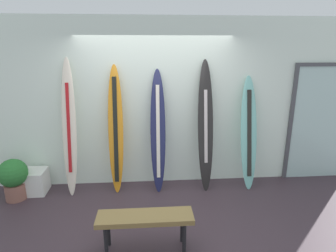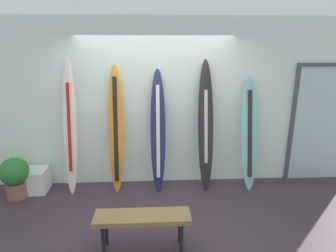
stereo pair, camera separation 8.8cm
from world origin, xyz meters
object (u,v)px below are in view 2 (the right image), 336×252
(surfboard_sunset, at_px, (116,131))
(display_block_left, at_px, (36,180))
(bench, at_px, (142,219))
(glass_door, at_px, (322,122))
(surfboard_seafoam, at_px, (249,135))
(surfboard_charcoal, at_px, (206,127))
(surfboard_navy, at_px, (158,132))
(potted_plant, at_px, (15,176))
(surfboard_ivory, at_px, (70,128))

(surfboard_sunset, bearing_deg, display_block_left, -178.70)
(bench, bearing_deg, display_block_left, 140.83)
(surfboard_sunset, relative_size, glass_door, 1.00)
(surfboard_seafoam, relative_size, bench, 1.69)
(surfboard_charcoal, relative_size, bench, 1.93)
(surfboard_navy, distance_m, bench, 1.63)
(surfboard_charcoal, bearing_deg, surfboard_seafoam, -0.33)
(surfboard_sunset, bearing_deg, bench, -72.97)
(glass_door, bearing_deg, surfboard_seafoam, -170.31)
(surfboard_navy, bearing_deg, display_block_left, -179.37)
(glass_door, bearing_deg, surfboard_charcoal, -173.79)
(surfboard_charcoal, xyz_separation_m, glass_door, (2.09, 0.23, -0.00))
(surfboard_navy, distance_m, potted_plant, 2.35)
(display_block_left, bearing_deg, surfboard_ivory, 0.81)
(surfboard_navy, height_order, surfboard_seafoam, surfboard_navy)
(surfboard_ivory, relative_size, surfboard_navy, 1.09)
(potted_plant, bearing_deg, surfboard_charcoal, 3.77)
(surfboard_ivory, xyz_separation_m, surfboard_sunset, (0.72, 0.02, -0.06))
(surfboard_charcoal, relative_size, display_block_left, 5.49)
(surfboard_sunset, relative_size, surfboard_charcoal, 0.97)
(glass_door, bearing_deg, bench, -150.81)
(surfboard_ivory, distance_m, surfboard_navy, 1.40)
(surfboard_sunset, bearing_deg, surfboard_charcoal, -0.92)
(surfboard_sunset, xyz_separation_m, bench, (0.47, -1.52, -0.62))
(surfboard_charcoal, xyz_separation_m, surfboard_seafoam, (0.73, -0.00, -0.15))
(surfboard_ivory, bearing_deg, surfboard_seafoam, -0.12)
(surfboard_navy, distance_m, surfboard_seafoam, 1.51)
(display_block_left, height_order, glass_door, glass_door)
(surfboard_navy, bearing_deg, glass_door, 4.24)
(display_block_left, height_order, potted_plant, potted_plant)
(surfboard_sunset, distance_m, glass_door, 3.56)
(surfboard_ivory, xyz_separation_m, display_block_left, (-0.64, -0.01, -0.89))
(surfboard_charcoal, height_order, glass_door, surfboard_charcoal)
(surfboard_ivory, distance_m, surfboard_sunset, 0.72)
(display_block_left, bearing_deg, surfboard_seafoam, 0.05)
(glass_door, relative_size, potted_plant, 3.12)
(potted_plant, bearing_deg, display_block_left, 40.94)
(surfboard_ivory, bearing_deg, surfboard_navy, 0.55)
(display_block_left, bearing_deg, bench, -39.17)
(glass_door, xyz_separation_m, potted_plant, (-5.13, -0.43, -0.70))
(surfboard_ivory, height_order, bench, surfboard_ivory)
(surfboard_ivory, height_order, potted_plant, surfboard_ivory)
(surfboard_navy, relative_size, surfboard_charcoal, 0.93)
(surfboard_ivory, height_order, glass_door, surfboard_ivory)
(surfboard_seafoam, height_order, potted_plant, surfboard_seafoam)
(potted_plant, bearing_deg, glass_door, 4.77)
(surfboard_ivory, bearing_deg, surfboard_charcoal, -0.04)
(bench, bearing_deg, glass_door, 29.19)
(surfboard_navy, xyz_separation_m, glass_door, (2.87, 0.21, 0.09))
(surfboard_navy, xyz_separation_m, surfboard_charcoal, (0.78, -0.02, 0.09))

